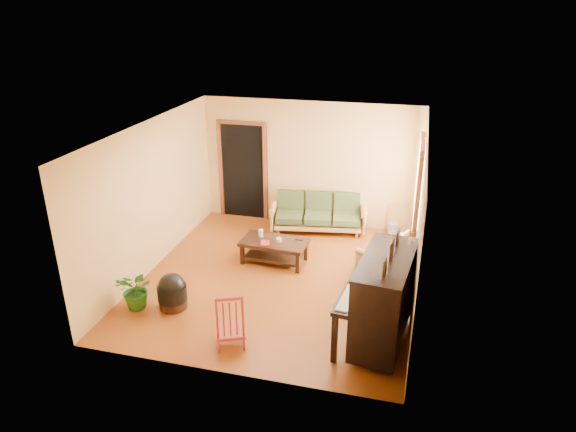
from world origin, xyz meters
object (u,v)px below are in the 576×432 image
(red_chair, at_px, (230,318))
(ceramic_crock, at_px, (393,229))
(footstool, at_px, (172,295))
(potted_plant, at_px, (137,290))
(armchair, at_px, (382,251))
(sofa, at_px, (318,212))
(piano, at_px, (383,301))
(coffee_table, at_px, (274,251))

(red_chair, distance_m, ceramic_crock, 4.65)
(ceramic_crock, bearing_deg, red_chair, -114.84)
(footstool, height_order, potted_plant, potted_plant)
(footstool, bearing_deg, armchair, 32.99)
(sofa, xyz_separation_m, potted_plant, (-2.13, -3.53, -0.09))
(armchair, distance_m, piano, 2.09)
(coffee_table, height_order, piano, piano)
(ceramic_crock, distance_m, potted_plant, 5.21)
(sofa, distance_m, potted_plant, 4.12)
(sofa, relative_size, footstool, 4.24)
(piano, bearing_deg, potted_plant, -172.52)
(sofa, relative_size, red_chair, 2.26)
(armchair, xyz_separation_m, ceramic_crock, (0.11, 1.59, -0.27))
(red_chair, relative_size, potted_plant, 1.34)
(armchair, relative_size, piano, 0.52)
(piano, xyz_separation_m, footstool, (-3.21, 0.09, -0.45))
(coffee_table, xyz_separation_m, piano, (2.09, -1.92, 0.45))
(piano, distance_m, potted_plant, 3.74)
(sofa, xyz_separation_m, armchair, (1.41, -1.41, -0.03))
(sofa, height_order, footstool, sofa)
(sofa, distance_m, piano, 3.83)
(armchair, height_order, piano, piano)
(armchair, bearing_deg, ceramic_crock, 109.39)
(footstool, xyz_separation_m, red_chair, (1.19, -0.65, 0.21))
(coffee_table, relative_size, armchair, 1.52)
(piano, distance_m, red_chair, 2.11)
(sofa, bearing_deg, red_chair, -105.30)
(red_chair, distance_m, potted_plant, 1.78)
(piano, height_order, ceramic_crock, piano)
(ceramic_crock, height_order, potted_plant, potted_plant)
(armchair, xyz_separation_m, red_chair, (-1.84, -2.62, 0.04))
(sofa, distance_m, coffee_table, 1.64)
(coffee_table, bearing_deg, piano, -42.66)
(coffee_table, distance_m, red_chair, 2.49)
(red_chair, height_order, potted_plant, red_chair)
(coffee_table, distance_m, ceramic_crock, 2.66)
(piano, xyz_separation_m, potted_plant, (-3.72, -0.06, -0.34))
(piano, xyz_separation_m, ceramic_crock, (-0.07, 3.65, -0.54))
(sofa, height_order, coffee_table, sofa)
(potted_plant, bearing_deg, armchair, 30.86)
(piano, relative_size, potted_plant, 2.35)
(coffee_table, distance_m, potted_plant, 2.57)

